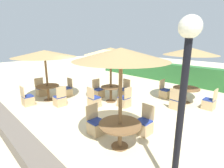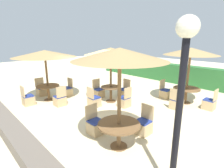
{
  "view_description": "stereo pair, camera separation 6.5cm",
  "coord_description": "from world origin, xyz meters",
  "px_view_note": "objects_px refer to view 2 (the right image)",
  "views": [
    {
      "loc": [
        5.66,
        -4.92,
        2.97
      ],
      "look_at": [
        0.0,
        0.6,
        0.9
      ],
      "focal_mm": 28.0,
      "sensor_mm": 36.0,
      "label": 1
    },
    {
      "loc": [
        5.7,
        -4.87,
        2.97
      ],
      "look_at": [
        0.0,
        0.6,
        0.9
      ],
      "focal_mm": 28.0,
      "sensor_mm": 36.0,
      "label": 2
    }
  ],
  "objects_px": {
    "lamp_post": "(182,77)",
    "patio_chair_back_right_east": "(209,104)",
    "patio_chair_front_left_south": "(28,99)",
    "patio_chair_front_right_north": "(143,126)",
    "patio_chair_front_left_north": "(67,91)",
    "patio_chair_center_west": "(99,92)",
    "round_table_center": "(111,90)",
    "patio_chair_center_east": "(124,101)",
    "patio_chair_center_south": "(94,101)",
    "parasol_back_right": "(191,52)",
    "round_table_back_right": "(186,91)",
    "round_table_front_left": "(48,89)",
    "patio_chair_front_left_east": "(60,100)",
    "patio_chair_front_right_west": "(95,126)",
    "patio_chair_front_left_west": "(42,91)",
    "round_table_front_right": "(119,128)",
    "parasol_front_right": "(120,55)",
    "parasol_front_left": "(45,54)",
    "parasol_center": "(111,51)",
    "patio_chair_center_north": "(124,92)",
    "patio_chair_back_right_west": "(165,93)"
  },
  "relations": [
    {
      "from": "parasol_front_right",
      "to": "round_table_back_right",
      "type": "height_order",
      "value": "parasol_front_right"
    },
    {
      "from": "patio_chair_front_left_east",
      "to": "patio_chair_front_right_west",
      "type": "relative_size",
      "value": 1.0
    },
    {
      "from": "patio_chair_front_left_north",
      "to": "patio_chair_front_right_north",
      "type": "distance_m",
      "value": 5.12
    },
    {
      "from": "round_table_center",
      "to": "patio_chair_center_east",
      "type": "distance_m",
      "value": 0.96
    },
    {
      "from": "lamp_post",
      "to": "patio_chair_center_south",
      "type": "distance_m",
      "value": 5.37
    },
    {
      "from": "patio_chair_front_right_north",
      "to": "round_table_center",
      "type": "distance_m",
      "value": 3.14
    },
    {
      "from": "patio_chair_center_west",
      "to": "patio_chair_back_right_east",
      "type": "distance_m",
      "value": 5.15
    },
    {
      "from": "patio_chair_front_left_north",
      "to": "round_table_front_right",
      "type": "height_order",
      "value": "patio_chair_front_left_north"
    },
    {
      "from": "round_table_front_right",
      "to": "patio_chair_center_north",
      "type": "distance_m",
      "value": 4.36
    },
    {
      "from": "patio_chair_front_left_north",
      "to": "round_table_back_right",
      "type": "xyz_separation_m",
      "value": [
        4.85,
        3.46,
        0.33
      ]
    },
    {
      "from": "parasol_front_left",
      "to": "parasol_center",
      "type": "relative_size",
      "value": 1.12
    },
    {
      "from": "patio_chair_front_left_west",
      "to": "parasol_front_right",
      "type": "distance_m",
      "value": 6.51
    },
    {
      "from": "patio_chair_front_left_east",
      "to": "patio_chair_front_right_west",
      "type": "bearing_deg",
      "value": -96.54
    },
    {
      "from": "patio_chair_front_right_north",
      "to": "patio_chair_center_south",
      "type": "xyz_separation_m",
      "value": [
        -2.89,
        0.28,
        0.0
      ]
    },
    {
      "from": "patio_chair_front_left_south",
      "to": "round_table_center",
      "type": "height_order",
      "value": "patio_chair_front_left_south"
    },
    {
      "from": "patio_chair_center_west",
      "to": "patio_chair_back_right_east",
      "type": "xyz_separation_m",
      "value": [
        4.56,
        2.39,
        0.0
      ]
    },
    {
      "from": "patio_chair_front_right_west",
      "to": "patio_chair_center_south",
      "type": "height_order",
      "value": "same"
    },
    {
      "from": "patio_chair_front_right_west",
      "to": "round_table_back_right",
      "type": "xyz_separation_m",
      "value": [
        0.8,
        4.79,
        0.33
      ]
    },
    {
      "from": "patio_chair_back_right_east",
      "to": "parasol_front_right",
      "type": "bearing_deg",
      "value": 170.2
    },
    {
      "from": "round_table_back_right",
      "to": "patio_chair_center_west",
      "type": "bearing_deg",
      "value": -145.49
    },
    {
      "from": "patio_chair_front_left_north",
      "to": "patio_chair_front_left_west",
      "type": "relative_size",
      "value": 1.0
    },
    {
      "from": "patio_chair_front_left_west",
      "to": "patio_chair_front_left_north",
      "type": "bearing_deg",
      "value": 134.56
    },
    {
      "from": "patio_chair_center_north",
      "to": "patio_chair_back_right_east",
      "type": "distance_m",
      "value": 3.91
    },
    {
      "from": "patio_chair_front_right_north",
      "to": "patio_chair_center_west",
      "type": "height_order",
      "value": "same"
    },
    {
      "from": "patio_chair_front_left_south",
      "to": "round_table_center",
      "type": "xyz_separation_m",
      "value": [
        2.3,
        3.05,
        0.3
      ]
    },
    {
      "from": "patio_chair_center_west",
      "to": "parasol_back_right",
      "type": "distance_m",
      "value": 4.77
    },
    {
      "from": "patio_chair_center_east",
      "to": "patio_chair_back_right_west",
      "type": "bearing_deg",
      "value": -14.48
    },
    {
      "from": "patio_chair_front_right_north",
      "to": "parasol_back_right",
      "type": "height_order",
      "value": "parasol_back_right"
    },
    {
      "from": "parasol_front_left",
      "to": "patio_chair_center_south",
      "type": "bearing_deg",
      "value": 25.62
    },
    {
      "from": "patio_chair_center_south",
      "to": "round_table_center",
      "type": "bearing_deg",
      "value": 87.97
    },
    {
      "from": "patio_chair_front_left_west",
      "to": "patio_chair_front_right_west",
      "type": "bearing_deg",
      "value": 86.09
    },
    {
      "from": "parasol_center",
      "to": "patio_chair_front_left_west",
      "type": "bearing_deg",
      "value": -148.11
    },
    {
      "from": "lamp_post",
      "to": "round_table_center",
      "type": "bearing_deg",
      "value": 149.27
    },
    {
      "from": "lamp_post",
      "to": "patio_chair_back_right_east",
      "type": "relative_size",
      "value": 3.57
    },
    {
      "from": "patio_chair_center_south",
      "to": "round_table_back_right",
      "type": "relative_size",
      "value": 0.78
    },
    {
      "from": "round_table_front_right",
      "to": "patio_chair_center_east",
      "type": "relative_size",
      "value": 1.26
    },
    {
      "from": "round_table_front_right",
      "to": "patio_chair_center_west",
      "type": "relative_size",
      "value": 1.26
    },
    {
      "from": "patio_chair_front_right_west",
      "to": "patio_chair_back_right_east",
      "type": "height_order",
      "value": "same"
    },
    {
      "from": "patio_chair_front_left_south",
      "to": "patio_chair_front_right_north",
      "type": "xyz_separation_m",
      "value": [
        5.15,
        1.78,
        0.0
      ]
    },
    {
      "from": "round_table_front_left",
      "to": "patio_chair_center_east",
      "type": "relative_size",
      "value": 1.16
    },
    {
      "from": "parasol_front_left",
      "to": "patio_chair_back_right_west",
      "type": "relative_size",
      "value": 3.11
    },
    {
      "from": "patio_chair_center_east",
      "to": "round_table_back_right",
      "type": "bearing_deg",
      "value": -34.56
    },
    {
      "from": "round_table_front_left",
      "to": "round_table_center",
      "type": "distance_m",
      "value": 3.08
    },
    {
      "from": "patio_chair_center_west",
      "to": "round_table_back_right",
      "type": "bearing_deg",
      "value": 124.51
    },
    {
      "from": "round_table_center",
      "to": "parasol_back_right",
      "type": "height_order",
      "value": "parasol_back_right"
    },
    {
      "from": "patio_chair_front_left_south",
      "to": "patio_chair_back_right_east",
      "type": "distance_m",
      "value": 8.05
    },
    {
      "from": "parasol_center",
      "to": "parasol_back_right",
      "type": "bearing_deg",
      "value": 43.01
    },
    {
      "from": "patio_chair_front_left_south",
      "to": "patio_chair_back_right_east",
      "type": "xyz_separation_m",
      "value": [
        5.94,
        5.44,
        0.0
      ]
    },
    {
      "from": "patio_chair_front_right_west",
      "to": "parasol_front_right",
      "type": "bearing_deg",
      "value": 90.78
    },
    {
      "from": "patio_chair_center_south",
      "to": "parasol_back_right",
      "type": "bearing_deg",
      "value": 52.45
    }
  ]
}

